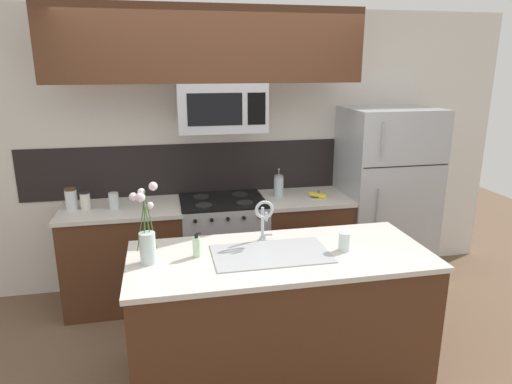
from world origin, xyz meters
The scene contains 20 objects.
ground_plane centered at (0.00, 0.00, 0.00)m, with size 10.00×10.00×0.00m, color brown.
rear_partition centered at (0.30, 1.28, 1.30)m, with size 5.20×0.10×2.60m, color silver.
splash_band centered at (0.00, 1.22, 1.15)m, with size 3.58×0.01×0.48m, color black.
back_counter_left centered at (-0.89, 0.90, 0.46)m, with size 1.04×0.65×0.91m.
back_counter_right centered at (0.78, 0.90, 0.46)m, with size 0.82×0.65×0.91m.
stove_range centered at (0.00, 0.90, 0.46)m, with size 0.76×0.64×0.93m.
microwave centered at (0.00, 0.88, 1.75)m, with size 0.74×0.40×0.41m.
upper_cabinet_band centered at (-0.11, 0.85, 2.26)m, with size 2.57×0.34×0.60m, color #4C2B19.
refrigerator centered at (1.60, 0.92, 0.86)m, with size 0.85×0.74×1.72m.
storage_jar_tall centered at (-1.29, 0.94, 1.00)m, with size 0.10×0.10×0.19m.
storage_jar_medium centered at (-1.17, 0.90, 0.99)m, with size 0.08×0.08×0.16m.
storage_jar_short centered at (-0.94, 0.88, 0.98)m, with size 0.08×0.08×0.14m.
banana_bunch centered at (0.89, 0.84, 0.93)m, with size 0.19×0.15×0.08m.
french_press centered at (0.54, 0.96, 1.01)m, with size 0.09×0.09×0.27m.
island_counter centered at (0.21, -0.35, 0.46)m, with size 1.97×0.86×0.91m.
kitchen_sink centered at (0.15, -0.35, 0.84)m, with size 0.76×0.44×0.16m.
sink_faucet centered at (0.15, -0.13, 1.11)m, with size 0.14×0.14×0.31m.
dish_soap_bottle centered at (-0.33, -0.29, 0.98)m, with size 0.06×0.05×0.16m.
drinking_glass centered at (0.64, -0.39, 0.97)m, with size 0.08×0.08×0.13m.
flower_vase centered at (-0.63, -0.32, 1.07)m, with size 0.17×0.15×0.50m.
Camera 1 is at (-0.51, -3.03, 2.11)m, focal length 32.00 mm.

